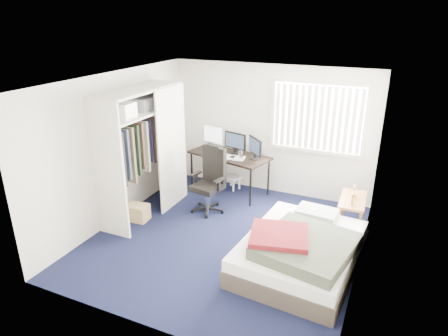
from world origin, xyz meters
The scene contains 10 objects.
ground centered at (0.00, 0.00, 0.00)m, with size 4.20×4.20×0.00m, color black.
room_shell centered at (0.00, 0.00, 1.51)m, with size 4.20×4.20×4.20m.
window_assembly centered at (0.90, 2.04, 1.60)m, with size 1.72×0.09×1.32m.
closet centered at (-1.67, 0.27, 1.35)m, with size 0.64×1.84×2.22m.
desk centered at (-0.68, 1.75, 0.80)m, with size 1.71×1.09×1.24m.
office_chair centered at (-0.68, 0.83, 0.46)m, with size 0.66×0.66×1.20m.
footstool centered at (-0.68, 1.85, 0.21)m, with size 0.40×0.36×0.27m.
nightstand centered at (1.75, 1.16, 0.48)m, with size 0.43×0.81×0.72m.
bed centered at (1.26, -0.26, 0.28)m, with size 1.64×2.10×0.66m.
pine_box centered at (-1.65, -0.04, 0.14)m, with size 0.37×0.28×0.28m, color #9D7A4E.
Camera 1 is at (2.24, -5.03, 3.37)m, focal length 32.00 mm.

